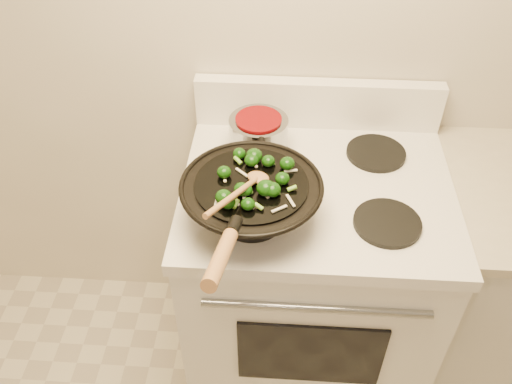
{
  "coord_description": "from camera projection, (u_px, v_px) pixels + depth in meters",
  "views": [
    {
      "loc": [
        -0.28,
        -0.01,
        1.95
      ],
      "look_at": [
        -0.35,
        1.02,
        1.02
      ],
      "focal_mm": 38.0,
      "sensor_mm": 36.0,
      "label": 1
    }
  ],
  "objects": [
    {
      "name": "wok",
      "position": [
        251.0,
        199.0,
        1.4
      ],
      "size": [
        0.37,
        0.61,
        0.24
      ],
      "color": "black",
      "rests_on": "stove"
    },
    {
      "name": "wooden_spoon",
      "position": [
        244.0,
        188.0,
        1.31
      ],
      "size": [
        0.15,
        0.25,
        0.08
      ],
      "color": "#A97343",
      "rests_on": "wok"
    },
    {
      "name": "stove",
      "position": [
        308.0,
        282.0,
        1.86
      ],
      "size": [
        0.78,
        0.67,
        1.08
      ],
      "color": "white",
      "rests_on": "ground"
    },
    {
      "name": "saucepan",
      "position": [
        259.0,
        133.0,
        1.63
      ],
      "size": [
        0.18,
        0.29,
        0.1
      ],
      "color": "gray",
      "rests_on": "stove"
    },
    {
      "name": "stirfry",
      "position": [
        254.0,
        179.0,
        1.36
      ],
      "size": [
        0.21,
        0.23,
        0.04
      ],
      "color": "#0F3708",
      "rests_on": "wok"
    }
  ]
}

